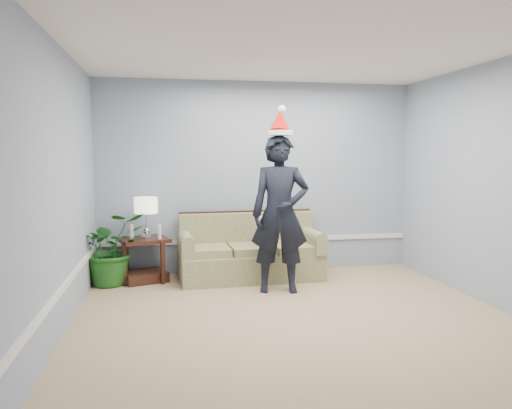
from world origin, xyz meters
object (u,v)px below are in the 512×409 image
object	(u,v)px
table_lamp	(146,207)
teddy_bear	(266,234)
sofa	(250,255)
side_table	(144,265)
houseplant	(111,249)
man	(280,214)

from	to	relation	value
table_lamp	teddy_bear	size ratio (longest dim) A/B	1.36
sofa	table_lamp	bearing A→B (deg)	175.52
side_table	houseplant	distance (m)	0.49
table_lamp	man	size ratio (longest dim) A/B	0.28
teddy_bear	table_lamp	bearing A→B (deg)	164.87
teddy_bear	side_table	bearing A→B (deg)	164.92
table_lamp	man	world-z (taller)	man
houseplant	man	distance (m)	2.24
table_lamp	teddy_bear	world-z (taller)	table_lamp
houseplant	teddy_bear	xyz separation A→B (m)	(2.02, -0.06, 0.14)
side_table	teddy_bear	size ratio (longest dim) A/B	1.85
sofa	houseplant	distance (m)	1.83
teddy_bear	houseplant	bearing A→B (deg)	168.49
sofa	table_lamp	distance (m)	1.53
sofa	houseplant	xyz separation A→B (m)	(-1.82, -0.05, 0.16)
houseplant	man	bearing A→B (deg)	-18.42
side_table	houseplant	size ratio (longest dim) A/B	0.78
side_table	table_lamp	size ratio (longest dim) A/B	1.35
houseplant	sofa	bearing A→B (deg)	1.46
side_table	man	bearing A→B (deg)	-25.11
man	table_lamp	bearing A→B (deg)	163.33
side_table	teddy_bear	bearing A→B (deg)	-5.34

